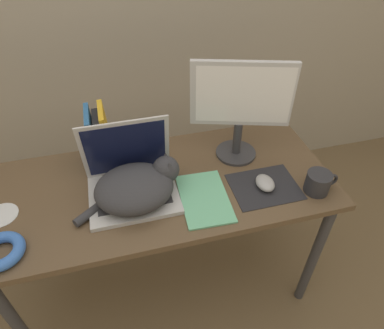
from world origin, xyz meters
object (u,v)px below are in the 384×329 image
(cable_coil, at_px, (1,251))
(notepad, at_px, (204,198))
(computer_mouse, at_px, (265,183))
(cd_disc, at_px, (1,215))
(book_row, at_px, (100,138))
(laptop, at_px, (131,181))
(mug, at_px, (318,182))
(external_monitor, at_px, (241,105))
(cat, at_px, (137,186))

(cable_coil, xyz_separation_m, notepad, (0.71, 0.07, -0.02))
(computer_mouse, bearing_deg, cd_disc, 173.85)
(computer_mouse, height_order, book_row, book_row)
(laptop, bearing_deg, notepad, -23.79)
(mug, xyz_separation_m, cd_disc, (-1.17, 0.18, -0.04))
(notepad, bearing_deg, external_monitor, 47.10)
(laptop, height_order, cable_coil, laptop)
(external_monitor, bearing_deg, cat, -160.01)
(cat, bearing_deg, notepad, -14.45)
(mug, bearing_deg, cd_disc, 171.50)
(cat, height_order, computer_mouse, cat)
(cable_coil, distance_m, notepad, 0.71)
(computer_mouse, height_order, cable_coil, computer_mouse)
(cd_disc, bearing_deg, mug, -8.50)
(cable_coil, height_order, cd_disc, cable_coil)
(book_row, xyz_separation_m, mug, (0.79, -0.40, -0.07))
(laptop, distance_m, computer_mouse, 0.52)
(computer_mouse, height_order, cd_disc, computer_mouse)
(mug, bearing_deg, laptop, 165.40)
(cable_coil, height_order, notepad, cable_coil)
(cat, xyz_separation_m, cable_coil, (-0.47, -0.13, -0.05))
(notepad, xyz_separation_m, cd_disc, (-0.74, 0.11, -0.00))
(cat, distance_m, cd_disc, 0.50)
(external_monitor, bearing_deg, notepad, -132.90)
(book_row, height_order, mug, book_row)
(cable_coil, distance_m, mug, 1.14)
(laptop, xyz_separation_m, computer_mouse, (0.51, -0.11, -0.03))
(cable_coil, bearing_deg, cd_disc, 99.58)
(cd_disc, bearing_deg, book_row, 30.60)
(external_monitor, bearing_deg, cable_coil, -161.96)
(mug, height_order, cd_disc, mug)
(laptop, height_order, book_row, laptop)
(book_row, bearing_deg, mug, -27.10)
(cable_coil, bearing_deg, notepad, 5.86)
(book_row, xyz_separation_m, cd_disc, (-0.39, -0.23, -0.11))
(book_row, bearing_deg, laptop, -67.04)
(laptop, bearing_deg, cat, -71.66)
(book_row, height_order, cable_coil, book_row)
(external_monitor, relative_size, cd_disc, 3.58)
(computer_mouse, distance_m, book_row, 0.69)
(laptop, xyz_separation_m, cat, (0.02, -0.05, 0.01))
(cd_disc, bearing_deg, cable_coil, -80.42)
(cat, xyz_separation_m, mug, (0.68, -0.13, -0.03))
(laptop, distance_m, notepad, 0.29)
(external_monitor, distance_m, notepad, 0.39)
(laptop, xyz_separation_m, notepad, (0.26, -0.11, -0.05))
(book_row, relative_size, cable_coil, 1.61)
(external_monitor, bearing_deg, laptop, -166.50)
(external_monitor, height_order, cd_disc, external_monitor)
(cat, distance_m, notepad, 0.26)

